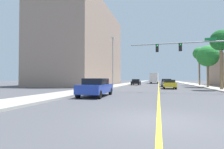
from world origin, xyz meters
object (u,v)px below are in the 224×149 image
(traffic_signal_mast, at_px, (197,52))
(car_gray, at_px, (167,83))
(car_blue, at_px, (96,87))
(car_red, at_px, (165,82))
(delivery_truck, at_px, (154,78))
(street_lamp, at_px, (113,59))
(palm_mid, at_px, (208,56))
(palm_far, at_px, (199,54))
(car_yellow, at_px, (169,84))
(car_black, at_px, (136,82))
(palm_near, at_px, (221,41))

(traffic_signal_mast, bearing_deg, car_gray, 99.15)
(car_blue, distance_m, car_red, 33.96)
(traffic_signal_mast, relative_size, delivery_truck, 1.16)
(street_lamp, xyz_separation_m, palm_mid, (15.31, 4.65, 0.59))
(street_lamp, distance_m, palm_far, 19.75)
(street_lamp, relative_size, car_gray, 2.10)
(car_yellow, relative_size, delivery_truck, 0.46)
(car_blue, relative_size, car_yellow, 1.13)
(traffic_signal_mast, height_order, car_black, traffic_signal_mast)
(car_black, bearing_deg, delivery_truck, -103.83)
(car_blue, distance_m, delivery_truck, 43.18)
(palm_near, bearing_deg, car_gray, 123.68)
(car_red, distance_m, car_gray, 12.55)
(palm_mid, distance_m, car_gray, 8.26)
(car_black, bearing_deg, traffic_signal_mast, 112.67)
(street_lamp, xyz_separation_m, car_red, (8.88, 19.34, -3.95))
(traffic_signal_mast, distance_m, car_red, 27.83)
(traffic_signal_mast, relative_size, palm_mid, 1.49)
(car_black, relative_size, car_red, 1.00)
(delivery_truck, bearing_deg, traffic_signal_mast, -80.40)
(street_lamp, height_order, car_blue, street_lamp)
(car_red, xyz_separation_m, car_gray, (-0.13, -12.55, 0.01))
(car_gray, relative_size, car_yellow, 0.95)
(car_red, bearing_deg, delivery_truck, 104.78)
(traffic_signal_mast, relative_size, car_yellow, 2.52)
(traffic_signal_mast, height_order, palm_near, palm_near)
(car_blue, bearing_deg, palm_far, -119.29)
(car_gray, bearing_deg, street_lamp, -139.63)
(car_blue, distance_m, car_yellow, 15.03)
(car_black, xyz_separation_m, delivery_truck, (3.84, 15.37, 0.95))
(street_lamp, relative_size, car_red, 1.87)
(palm_near, relative_size, palm_mid, 1.10)
(palm_far, height_order, car_yellow, palm_far)
(palm_near, height_order, palm_mid, palm_near)
(palm_near, distance_m, palm_mid, 7.44)
(traffic_signal_mast, xyz_separation_m, car_black, (-9.04, 21.85, -3.56))
(car_black, bearing_deg, palm_near, 128.52)
(car_red, distance_m, delivery_truck, 10.19)
(traffic_signal_mast, relative_size, palm_far, 1.31)
(car_red, bearing_deg, palm_mid, -68.33)
(car_blue, bearing_deg, palm_near, -141.04)
(palm_far, bearing_deg, palm_mid, -91.81)
(car_black, height_order, car_blue, car_blue)
(traffic_signal_mast, height_order, street_lamp, street_lamp)
(traffic_signal_mast, relative_size, car_black, 2.36)
(palm_mid, relative_size, car_blue, 1.50)
(street_lamp, relative_size, delivery_truck, 0.92)
(street_lamp, relative_size, palm_mid, 1.19)
(car_red, bearing_deg, palm_near, -76.28)
(palm_near, bearing_deg, car_blue, -139.02)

